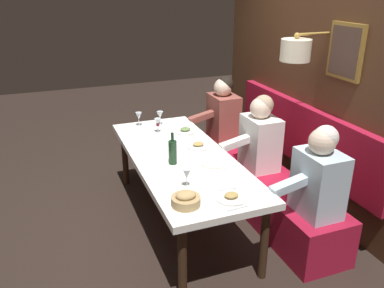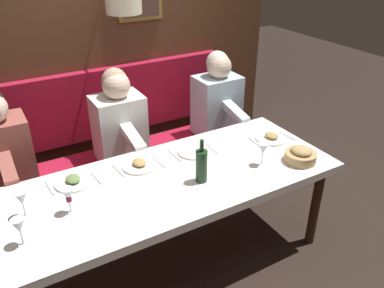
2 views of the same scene
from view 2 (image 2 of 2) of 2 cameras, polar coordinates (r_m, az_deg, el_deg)
ground_plane at (r=3.08m, az=-2.37°, el=-16.37°), size 12.00×12.00×0.00m
dining_table at (r=2.65m, az=-2.66°, el=-6.03°), size 0.90×2.23×0.74m
banquette_bench at (r=3.58m, az=-9.17°, el=-4.86°), size 0.52×2.43×0.45m
back_wall_panel at (r=3.64m, az=-14.02°, el=14.96°), size 0.59×3.63×2.90m
diner_nearest at (r=3.68m, az=3.69°, el=6.78°), size 0.60×0.40×0.79m
diner_near at (r=3.28m, az=-10.51°, el=3.54°), size 0.60×0.40×0.79m
diner_middle at (r=3.14m, az=-25.90°, el=-0.23°), size 0.60×0.40×0.79m
place_setting_0 at (r=2.66m, az=-16.76°, el=-5.18°), size 0.24×0.32×0.05m
place_setting_1 at (r=2.89m, az=0.27°, el=-1.09°), size 0.24×0.31×0.01m
place_setting_2 at (r=2.74m, az=-7.60°, el=-2.98°), size 0.24×0.32×0.05m
place_setting_3 at (r=3.13m, az=11.37°, el=0.90°), size 0.24×0.32×0.05m
wine_glass_0 at (r=2.73m, az=10.19°, el=-0.81°), size 0.07×0.07×0.16m
wine_glass_1 at (r=2.22m, az=-23.71°, el=-10.89°), size 0.07×0.07×0.16m
wine_glass_2 at (r=2.41m, az=-23.38°, el=-7.34°), size 0.07×0.07×0.16m
wine_glass_3 at (r=2.35m, az=-17.44°, el=-7.15°), size 0.07×0.07×0.16m
wine_bottle at (r=2.52m, az=1.37°, el=-3.11°), size 0.08×0.08×0.30m
bread_bowl at (r=2.86m, az=15.40°, el=-1.59°), size 0.22×0.22×0.12m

